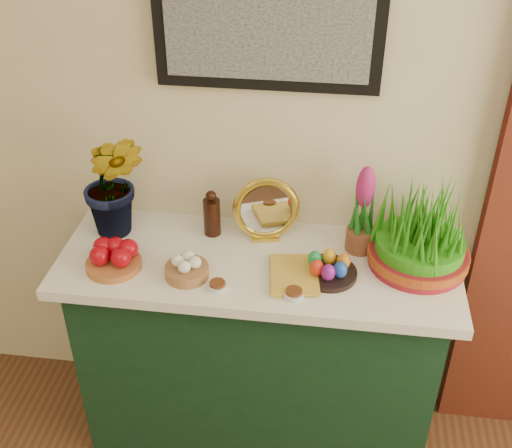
{
  "coord_description": "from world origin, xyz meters",
  "views": [
    {
      "loc": [
        0.26,
        0.22,
        2.25
      ],
      "look_at": [
        0.03,
        1.95,
        1.07
      ],
      "focal_mm": 45.0,
      "sensor_mm": 36.0,
      "label": 1
    }
  ],
  "objects": [
    {
      "name": "mirror",
      "position": [
        0.04,
        2.14,
        1.01
      ],
      "size": [
        0.25,
        0.11,
        0.24
      ],
      "color": "gold",
      "rests_on": "tablecloth"
    },
    {
      "name": "vinegar_cruet",
      "position": [
        -0.16,
        2.14,
        0.97
      ],
      "size": [
        0.06,
        0.06,
        0.18
      ],
      "color": "black",
      "rests_on": "tablecloth"
    },
    {
      "name": "garlic_basket",
      "position": [
        -0.2,
        1.88,
        0.92
      ],
      "size": [
        0.16,
        0.16,
        0.08
      ],
      "color": "#A47542",
      "rests_on": "tablecloth"
    },
    {
      "name": "spice_dish_right",
      "position": [
        0.17,
        1.82,
        0.9
      ],
      "size": [
        0.07,
        0.07,
        0.03
      ],
      "color": "silver",
      "rests_on": "tablecloth"
    },
    {
      "name": "spice_dish_left",
      "position": [
        -0.08,
        1.83,
        0.9
      ],
      "size": [
        0.06,
        0.06,
        0.03
      ],
      "color": "silver",
      "rests_on": "tablecloth"
    },
    {
      "name": "tablecloth",
      "position": [
        0.03,
        2.0,
        0.87
      ],
      "size": [
        1.4,
        0.55,
        0.04
      ],
      "primitive_type": "cube",
      "color": "silver",
      "rests_on": "sideboard"
    },
    {
      "name": "apple_bowl",
      "position": [
        -0.46,
        1.89,
        0.93
      ],
      "size": [
        0.22,
        0.22,
        0.1
      ],
      "color": "#A85E2E",
      "rests_on": "tablecloth"
    },
    {
      "name": "hyacinth_green",
      "position": [
        -0.5,
        2.1,
        1.17
      ],
      "size": [
        0.28,
        0.24,
        0.55
      ],
      "primitive_type": "imported",
      "rotation": [
        0.0,
        0.0,
        -0.03
      ],
      "color": "#1B6719",
      "rests_on": "tablecloth"
    },
    {
      "name": "hyacinth_pink",
      "position": [
        0.38,
        2.11,
        1.04
      ],
      "size": [
        0.1,
        0.1,
        0.34
      ],
      "color": "brown",
      "rests_on": "tablecloth"
    },
    {
      "name": "wheatgrass_sabzeh",
      "position": [
        0.58,
        2.05,
        1.01
      ],
      "size": [
        0.35,
        0.35,
        0.28
      ],
      "color": "maroon",
      "rests_on": "tablecloth"
    },
    {
      "name": "book",
      "position": [
        0.08,
        1.9,
        0.9
      ],
      "size": [
        0.17,
        0.23,
        0.03
      ],
      "primitive_type": "imported",
      "rotation": [
        0.0,
        0.0,
        0.14
      ],
      "color": "gold",
      "rests_on": "tablecloth"
    },
    {
      "name": "sideboard",
      "position": [
        0.03,
        2.0,
        0.42
      ],
      "size": [
        1.3,
        0.45,
        0.85
      ],
      "primitive_type": "cube",
      "color": "#13341A",
      "rests_on": "ground"
    },
    {
      "name": "egg_plate",
      "position": [
        0.27,
        1.94,
        0.92
      ],
      "size": [
        0.2,
        0.2,
        0.08
      ],
      "color": "black",
      "rests_on": "tablecloth"
    }
  ]
}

